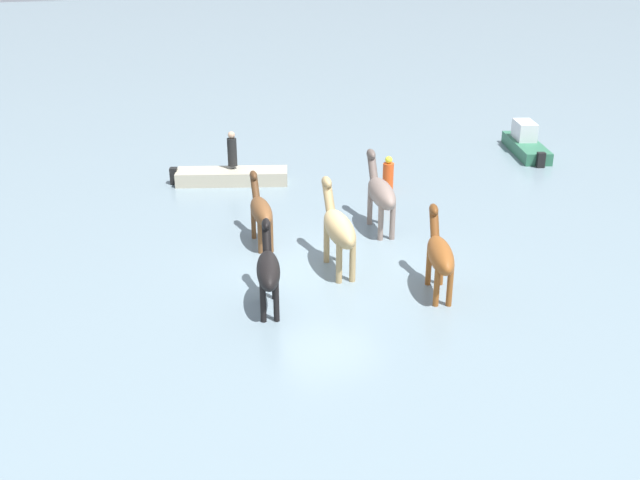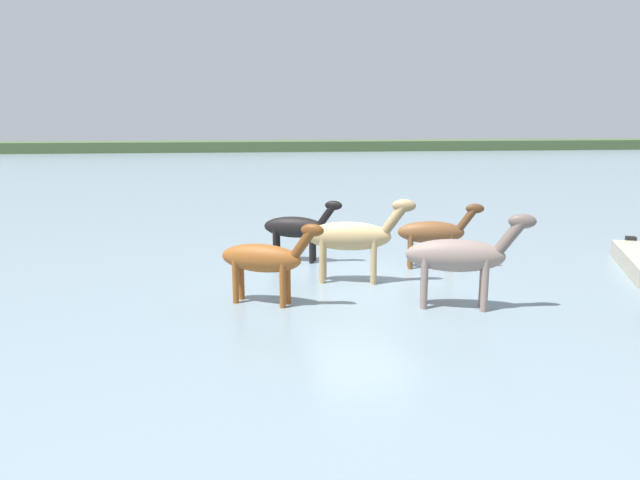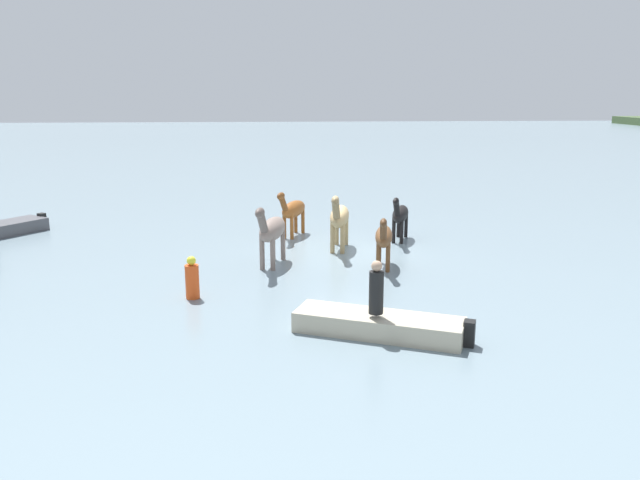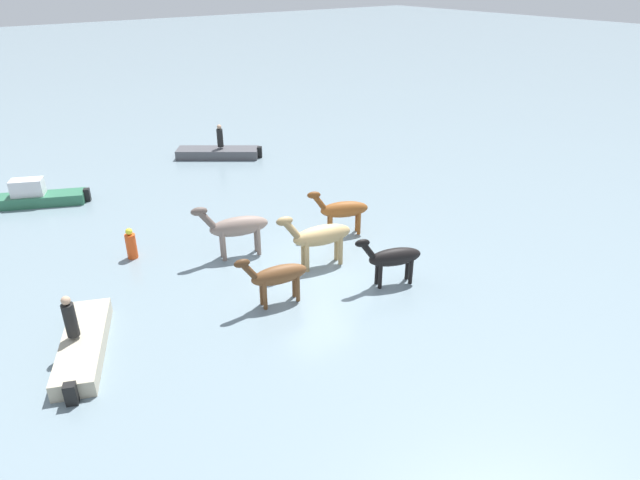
% 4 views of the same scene
% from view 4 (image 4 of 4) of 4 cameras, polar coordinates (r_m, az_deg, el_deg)
% --- Properties ---
extents(ground_plane, '(190.98, 190.98, 0.00)m').
position_cam_4_polar(ground_plane, '(18.69, -0.39, -3.12)').
color(ground_plane, gray).
extents(horse_rear_stallion, '(2.28, 1.31, 1.82)m').
position_cam_4_polar(horse_rear_stallion, '(20.78, 2.29, 3.14)').
color(horse_rear_stallion, brown).
rests_on(horse_rear_stallion, ground_plane).
extents(horse_lead, '(2.28, 0.86, 1.76)m').
position_cam_4_polar(horse_lead, '(16.51, -4.48, -3.67)').
color(horse_lead, brown).
rests_on(horse_lead, ground_plane).
extents(horse_mid_herd, '(2.23, 1.12, 1.75)m').
position_cam_4_polar(horse_mid_herd, '(17.60, 7.49, -1.80)').
color(horse_mid_herd, black).
rests_on(horse_mid_herd, ground_plane).
extents(horse_gray_outer, '(2.67, 1.05, 2.07)m').
position_cam_4_polar(horse_gray_outer, '(18.43, -0.06, 0.42)').
color(horse_gray_outer, tan).
rests_on(horse_gray_outer, ground_plane).
extents(horse_pinto_flank, '(2.64, 1.14, 2.05)m').
position_cam_4_polar(horse_pinto_flank, '(19.31, -8.62, 1.35)').
color(horse_pinto_flank, gray).
rests_on(horse_pinto_flank, ground_plane).
extents(boat_dinghy_port, '(4.15, 3.51, 0.73)m').
position_cam_4_polar(boat_dinghy_port, '(30.32, -10.43, 8.70)').
color(boat_dinghy_port, '#4C4C51').
rests_on(boat_dinghy_port, ground_plane).
extents(boat_motor_center, '(2.46, 3.91, 0.71)m').
position_cam_4_polar(boat_motor_center, '(16.17, -23.17, -10.19)').
color(boat_motor_center, '#B7AD93').
rests_on(boat_motor_center, ground_plane).
extents(boat_skiff_near, '(3.69, 2.39, 1.31)m').
position_cam_4_polar(boat_skiff_near, '(26.59, -26.98, 3.91)').
color(boat_skiff_near, '#2D6B4C').
rests_on(boat_skiff_near, ground_plane).
extents(person_boatman_standing, '(0.32, 0.32, 1.19)m').
position_cam_4_polar(person_boatman_standing, '(30.04, -10.29, 10.46)').
color(person_boatman_standing, black).
rests_on(person_boatman_standing, boat_dinghy_port).
extents(person_spotter_bow, '(0.32, 0.32, 1.19)m').
position_cam_4_polar(person_spotter_bow, '(15.74, -24.40, -7.31)').
color(person_spotter_bow, black).
rests_on(person_spotter_bow, boat_motor_center).
extents(buoy_channel_marker, '(0.36, 0.36, 1.14)m').
position_cam_4_polar(buoy_channel_marker, '(20.33, -18.91, -0.46)').
color(buoy_channel_marker, '#E54C19').
rests_on(buoy_channel_marker, ground_plane).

